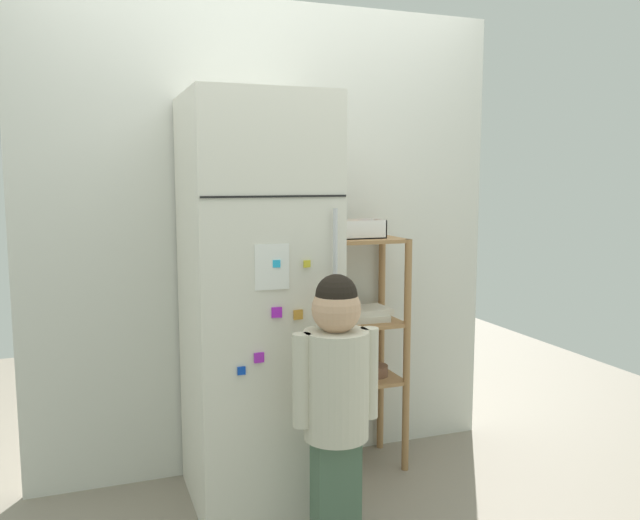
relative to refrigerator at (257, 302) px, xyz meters
The scene contains 6 objects.
ground_plane 0.94m from the refrigerator, ahead, with size 6.00×6.00×0.00m, color gray.
kitchen_wall_back 0.46m from the refrigerator, 63.52° to the left, with size 2.42×0.03×2.34m, color silver.
refrigerator is the anchor object (origin of this frame).
child_standing 0.59m from the refrigerator, 70.05° to the right, with size 0.36×0.26×1.11m.
pantry_shelf_unit 0.65m from the refrigerator, 14.13° to the left, with size 0.40×0.33×1.18m.
fruit_bin 0.67m from the refrigerator, 15.02° to the left, with size 0.23×0.16×0.09m.
Camera 1 is at (-0.91, -2.80, 1.48)m, focal length 36.53 mm.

